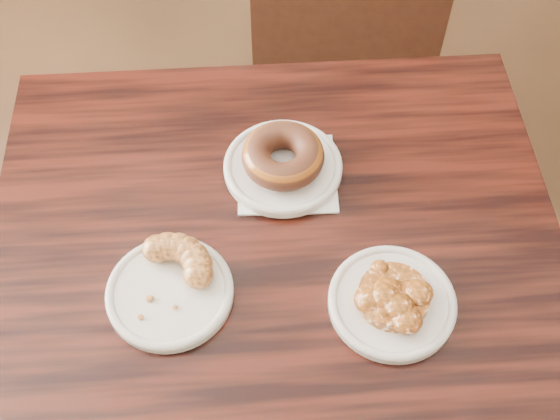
% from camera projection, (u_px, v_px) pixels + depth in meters
% --- Properties ---
extents(cafe_table, '(1.01, 1.01, 0.75)m').
position_uv_depth(cafe_table, '(279.00, 377.00, 1.26)').
color(cafe_table, black).
rests_on(cafe_table, floor).
extents(chair_far, '(0.46, 0.46, 0.90)m').
position_uv_depth(chair_far, '(347.00, 44.00, 1.64)').
color(chair_far, black).
rests_on(chair_far, floor).
extents(napkin, '(0.18, 0.18, 0.00)m').
position_uv_depth(napkin, '(287.00, 174.00, 1.04)').
color(napkin, white).
rests_on(napkin, cafe_table).
extents(plate_donut, '(0.18, 0.18, 0.01)m').
position_uv_depth(plate_donut, '(283.00, 167.00, 1.04)').
color(plate_donut, white).
rests_on(plate_donut, napkin).
extents(plate_cruller, '(0.17, 0.17, 0.01)m').
position_uv_depth(plate_cruller, '(170.00, 293.00, 0.93)').
color(plate_cruller, silver).
rests_on(plate_cruller, cafe_table).
extents(plate_fritter, '(0.17, 0.17, 0.01)m').
position_uv_depth(plate_fritter, '(392.00, 303.00, 0.92)').
color(plate_fritter, silver).
rests_on(plate_fritter, cafe_table).
extents(glazed_donut, '(0.12, 0.12, 0.04)m').
position_uv_depth(glazed_donut, '(283.00, 156.00, 1.02)').
color(glazed_donut, brown).
rests_on(glazed_donut, plate_donut).
extents(apple_fritter, '(0.13, 0.13, 0.03)m').
position_uv_depth(apple_fritter, '(394.00, 295.00, 0.90)').
color(apple_fritter, '#482407').
rests_on(apple_fritter, plate_fritter).
extents(cruller_fragment, '(0.13, 0.13, 0.04)m').
position_uv_depth(cruller_fragment, '(168.00, 284.00, 0.91)').
color(cruller_fragment, brown).
rests_on(cruller_fragment, plate_cruller).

